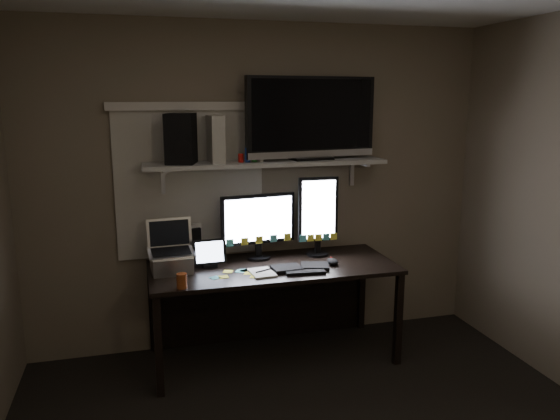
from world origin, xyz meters
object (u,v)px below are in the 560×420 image
object	(u,v)px
monitor_landscape	(258,226)
cup	(182,281)
monitor_portrait	(318,216)
tv	(311,118)
desk	(269,283)
game_console	(215,139)
tablet	(209,253)
keyboard	(301,267)
laptop	(171,248)
speaker	(181,139)
mouse	(332,261)

from	to	relation	value
monitor_landscape	cup	bearing A→B (deg)	-147.71
monitor_portrait	cup	xyz separation A→B (m)	(-1.10, -0.49, -0.26)
monitor_portrait	tv	bearing A→B (deg)	160.39
desk	game_console	distance (m)	1.16
tv	game_console	size ratio (longest dim) A/B	3.04
monitor_portrait	tablet	distance (m)	0.89
desk	keyboard	bearing A→B (deg)	-56.57
laptop	tv	distance (m)	1.40
tablet	monitor_portrait	bearing A→B (deg)	3.13
tablet	speaker	xyz separation A→B (m)	(-0.16, 0.12, 0.82)
desk	mouse	distance (m)	0.52
desk	speaker	distance (m)	1.27
monitor_landscape	tv	size ratio (longest dim) A/B	0.57
monitor_landscape	tv	xyz separation A→B (m)	(0.41, -0.01, 0.80)
tablet	speaker	size ratio (longest dim) A/B	0.68
desk	laptop	xyz separation A→B (m)	(-0.73, -0.09, 0.36)
monitor_landscape	tv	world-z (taller)	tv
game_console	speaker	bearing A→B (deg)	-176.94
monitor_landscape	game_console	distance (m)	0.73
desk	keyboard	size ratio (longest dim) A/B	4.23
cup	monitor_portrait	bearing A→B (deg)	24.14
keyboard	tablet	distance (m)	0.67
speaker	desk	bearing A→B (deg)	9.90
cup	game_console	xyz separation A→B (m)	(0.32, 0.54, 0.87)
desk	speaker	xyz separation A→B (m)	(-0.62, 0.07, 1.10)
desk	keyboard	world-z (taller)	keyboard
monitor_landscape	cup	world-z (taller)	monitor_landscape
laptop	cup	bearing A→B (deg)	-87.42
monitor_landscape	tablet	size ratio (longest dim) A/B	2.43
tablet	cup	xyz separation A→B (m)	(-0.24, -0.40, -0.06)
keyboard	mouse	xyz separation A→B (m)	(0.26, 0.05, 0.01)
desk	tv	xyz separation A→B (m)	(0.35, 0.07, 1.23)
tablet	laptop	xyz separation A→B (m)	(-0.27, -0.04, 0.07)
cup	speaker	world-z (taller)	speaker
monitor_landscape	keyboard	world-z (taller)	monitor_landscape
laptop	tv	xyz separation A→B (m)	(1.08, 0.16, 0.88)
tv	game_console	bearing A→B (deg)	171.46
monitor_landscape	mouse	world-z (taller)	monitor_landscape
mouse	speaker	world-z (taller)	speaker
speaker	laptop	bearing A→B (deg)	-108.68
monitor_landscape	game_console	xyz separation A→B (m)	(-0.31, 0.02, 0.66)
mouse	monitor_landscape	bearing A→B (deg)	148.40
keyboard	tablet	world-z (taller)	tablet
monitor_landscape	cup	size ratio (longest dim) A/B	5.96
game_console	desk	bearing A→B (deg)	-16.91
monitor_landscape	tv	bearing A→B (deg)	-8.42
tablet	game_console	bearing A→B (deg)	55.70
laptop	game_console	xyz separation A→B (m)	(0.36, 0.18, 0.74)
monitor_landscape	laptop	world-z (taller)	monitor_landscape
speaker	monitor_portrait	bearing A→B (deg)	15.34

